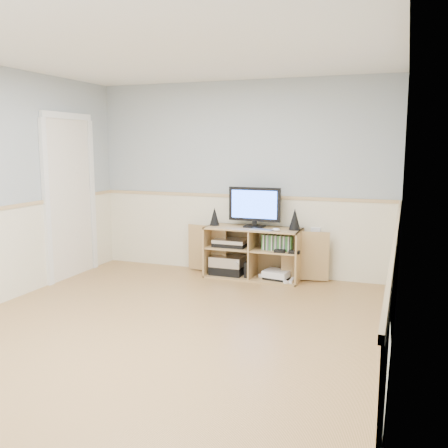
# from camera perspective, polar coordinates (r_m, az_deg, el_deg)

# --- Properties ---
(room) EXTENTS (4.04, 4.54, 2.54)m
(room) POSITION_cam_1_polar(r_m,az_deg,el_deg) (4.61, -7.05, 3.14)
(room) COLOR tan
(room) RESTS_ON ground
(media_cabinet) EXTENTS (1.89, 0.45, 0.65)m
(media_cabinet) POSITION_cam_1_polar(r_m,az_deg,el_deg) (6.41, 3.48, -3.17)
(media_cabinet) COLOR tan
(media_cabinet) RESTS_ON floor
(monitor) EXTENTS (0.67, 0.18, 0.51)m
(monitor) POSITION_cam_1_polar(r_m,az_deg,el_deg) (6.30, 3.51, 2.12)
(monitor) COLOR black
(monitor) RESTS_ON media_cabinet
(speaker_left) EXTENTS (0.13, 0.13, 0.23)m
(speaker_left) POSITION_cam_1_polar(r_m,az_deg,el_deg) (6.47, -1.09, 0.88)
(speaker_left) COLOR black
(speaker_left) RESTS_ON media_cabinet
(speaker_right) EXTENTS (0.14, 0.14, 0.27)m
(speaker_right) POSITION_cam_1_polar(r_m,az_deg,el_deg) (6.17, 8.09, 0.55)
(speaker_right) COLOR black
(speaker_right) RESTS_ON media_cabinet
(keyboard) EXTENTS (0.29, 0.16, 0.01)m
(keyboard) POSITION_cam_1_polar(r_m,az_deg,el_deg) (6.12, 4.33, -0.66)
(keyboard) COLOR silver
(keyboard) RESTS_ON media_cabinet
(mouse) EXTENTS (0.11, 0.08, 0.04)m
(mouse) POSITION_cam_1_polar(r_m,az_deg,el_deg) (6.07, 5.99, -0.64)
(mouse) COLOR white
(mouse) RESTS_ON media_cabinet
(av_components) EXTENTS (0.51, 0.31, 0.47)m
(av_components) POSITION_cam_1_polar(r_m,az_deg,el_deg) (6.48, 0.57, -4.04)
(av_components) COLOR black
(av_components) RESTS_ON media_cabinet
(game_consoles) EXTENTS (0.46, 0.31, 0.11)m
(game_consoles) POSITION_cam_1_polar(r_m,az_deg,el_deg) (6.33, 6.00, -5.80)
(game_consoles) COLOR white
(game_consoles) RESTS_ON media_cabinet
(game_cases) EXTENTS (0.38, 0.14, 0.19)m
(game_cases) POSITION_cam_1_polar(r_m,az_deg,el_deg) (6.22, 6.14, -2.12)
(game_cases) COLOR #3F8C3F
(game_cases) RESTS_ON media_cabinet
(wall_outlet) EXTENTS (0.12, 0.03, 0.12)m
(wall_outlet) POSITION_cam_1_polar(r_m,az_deg,el_deg) (6.37, 10.44, -0.92)
(wall_outlet) COLOR white
(wall_outlet) RESTS_ON wall_back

